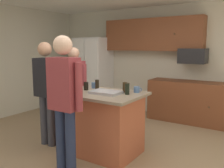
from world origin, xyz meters
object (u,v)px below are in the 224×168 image
at_px(person_host_foreground, 46,87).
at_px(glass_pilsner, 97,85).
at_px(person_elder_center, 64,96).
at_px(glass_short_whisky, 125,87).
at_px(glass_dark_ale, 74,89).
at_px(refrigerator, 93,73).
at_px(mug_blue_stoneware, 137,90).
at_px(microwave_over_range, 193,56).
at_px(glass_stout_tall, 127,89).
at_px(mug_ceramic_white, 94,85).
at_px(serving_tray, 106,92).
at_px(kitchen_island, 102,122).
at_px(person_guest_right, 74,85).
at_px(tumbler_amber, 86,86).

distance_m(person_host_foreground, glass_pilsner, 0.84).
bearing_deg(person_host_foreground, person_elder_center, -45.80).
xyz_separation_m(person_host_foreground, person_elder_center, (0.94, -0.55, 0.04)).
xyz_separation_m(glass_short_whisky, glass_dark_ale, (-0.63, -0.45, -0.02)).
distance_m(refrigerator, mug_blue_stoneware, 3.05).
xyz_separation_m(microwave_over_range, glass_pilsner, (-0.93, -2.21, -0.41)).
relative_size(glass_stout_tall, mug_ceramic_white, 1.38).
relative_size(glass_stout_tall, serving_tray, 0.38).
distance_m(kitchen_island, person_elder_center, 0.98).
bearing_deg(mug_ceramic_white, person_guest_right, 168.35).
bearing_deg(glass_dark_ale, glass_short_whisky, 35.73).
bearing_deg(tumbler_amber, person_host_foreground, -154.11).
bearing_deg(glass_stout_tall, kitchen_island, -169.16).
bearing_deg(glass_short_whisky, glass_pilsner, -174.06).
xyz_separation_m(glass_stout_tall, serving_tray, (-0.30, -0.12, -0.06)).
relative_size(tumbler_amber, glass_dark_ale, 1.09).
height_order(kitchen_island, person_guest_right, person_guest_right).
xyz_separation_m(person_host_foreground, glass_pilsner, (0.74, 0.41, 0.04)).
bearing_deg(person_host_foreground, person_guest_right, 69.49).
relative_size(microwave_over_range, mug_blue_stoneware, 4.27).
relative_size(person_guest_right, tumbler_amber, 12.44).
distance_m(glass_short_whisky, glass_dark_ale, 0.78).
relative_size(glass_dark_ale, mug_ceramic_white, 0.99).
distance_m(refrigerator, glass_dark_ale, 2.93).
distance_m(glass_dark_ale, mug_ceramic_white, 0.50).
relative_size(glass_pilsner, tumbler_amber, 1.25).
distance_m(person_elder_center, tumbler_amber, 0.91).
bearing_deg(tumbler_amber, refrigerator, 124.83).
height_order(refrigerator, person_elder_center, refrigerator).
height_order(glass_stout_tall, mug_ceramic_white, glass_stout_tall).
relative_size(microwave_over_range, kitchen_island, 0.44).
height_order(person_host_foreground, glass_short_whisky, person_host_foreground).
bearing_deg(refrigerator, glass_short_whisky, -43.38).
distance_m(glass_pilsner, serving_tray, 0.37).
xyz_separation_m(microwave_over_range, kitchen_island, (-0.73, -2.37, -0.96)).
relative_size(mug_blue_stoneware, serving_tray, 0.30).
relative_size(microwave_over_range, mug_ceramic_white, 4.62).
height_order(glass_dark_ale, serving_tray, glass_dark_ale).
bearing_deg(glass_short_whisky, serving_tray, -126.22).
relative_size(person_elder_center, glass_pilsner, 10.89).
relative_size(microwave_over_range, glass_short_whisky, 3.62).
relative_size(person_elder_center, glass_short_whisky, 11.58).
xyz_separation_m(refrigerator, person_guest_right, (1.00, -1.89, 0.00)).
bearing_deg(glass_pilsner, refrigerator, 128.60).
bearing_deg(person_host_foreground, microwave_over_range, 42.40).
bearing_deg(person_host_foreground, mug_blue_stoneware, 5.97).
distance_m(kitchen_island, serving_tray, 0.51).
height_order(person_guest_right, mug_ceramic_white, person_guest_right).
bearing_deg(glass_stout_tall, mug_blue_stoneware, 76.02).
xyz_separation_m(refrigerator, person_elder_center, (1.87, -3.06, 0.11)).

